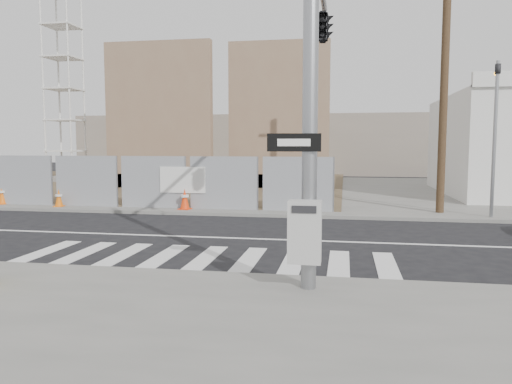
% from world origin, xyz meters
% --- Properties ---
extents(ground, '(100.00, 100.00, 0.00)m').
position_xyz_m(ground, '(0.00, 0.00, 0.00)').
color(ground, black).
rests_on(ground, ground).
extents(sidewalk_far, '(50.00, 20.00, 0.12)m').
position_xyz_m(sidewalk_far, '(0.00, 14.00, 0.06)').
color(sidewalk_far, slate).
rests_on(sidewalk_far, ground).
extents(signal_pole, '(0.96, 5.87, 7.00)m').
position_xyz_m(signal_pole, '(2.49, -2.05, 4.78)').
color(signal_pole, gray).
rests_on(signal_pole, sidewalk_near).
extents(far_signal_pole, '(0.16, 0.20, 5.60)m').
position_xyz_m(far_signal_pole, '(8.00, 4.60, 3.48)').
color(far_signal_pole, gray).
rests_on(far_signal_pole, sidewalk_far).
extents(chain_link_fence, '(24.60, 0.04, 2.00)m').
position_xyz_m(chain_link_fence, '(-10.00, 5.00, 1.12)').
color(chain_link_fence, gray).
rests_on(chain_link_fence, sidewalk_far).
extents(concrete_wall_left, '(6.00, 1.30, 8.00)m').
position_xyz_m(concrete_wall_left, '(-7.00, 13.08, 3.38)').
color(concrete_wall_left, '#7D604B').
rests_on(concrete_wall_left, sidewalk_far).
extents(concrete_wall_right, '(5.50, 1.30, 8.00)m').
position_xyz_m(concrete_wall_right, '(-0.50, 14.08, 3.38)').
color(concrete_wall_right, '#7D604B').
rests_on(concrete_wall_right, sidewalk_far).
extents(crane_tower, '(2.60, 2.60, 18.15)m').
position_xyz_m(crane_tower, '(-15.00, 17.00, 9.02)').
color(crane_tower, slate).
rests_on(crane_tower, sidewalk_far).
extents(utility_pole_right, '(1.60, 0.28, 10.00)m').
position_xyz_m(utility_pole_right, '(6.50, 5.50, 5.20)').
color(utility_pole_right, '#473421').
rests_on(utility_pole_right, sidewalk_far).
extents(traffic_cone_b, '(0.49, 0.49, 0.79)m').
position_xyz_m(traffic_cone_b, '(-10.78, 5.02, 0.51)').
color(traffic_cone_b, orange).
rests_on(traffic_cone_b, sidewalk_far).
extents(traffic_cone_c, '(0.40, 0.40, 0.69)m').
position_xyz_m(traffic_cone_c, '(-8.02, 4.67, 0.46)').
color(traffic_cone_c, orange).
rests_on(traffic_cone_c, sidewalk_far).
extents(traffic_cone_d, '(0.49, 0.49, 0.79)m').
position_xyz_m(traffic_cone_d, '(-2.85, 4.73, 0.51)').
color(traffic_cone_d, '#EE370C').
rests_on(traffic_cone_d, sidewalk_far).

